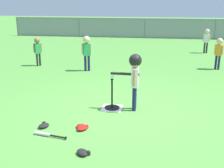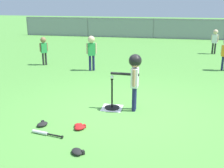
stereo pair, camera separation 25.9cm
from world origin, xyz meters
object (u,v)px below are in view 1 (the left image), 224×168
Objects in this scene: fielder_deep_left at (38,48)px; glove_tossed_aside at (44,125)px; glove_outfield_drop at (82,127)px; batter_child at (135,71)px; baseball_on_tee at (112,77)px; spare_bat_silver at (46,134)px; fielder_near_right at (207,38)px; fielder_deep_right at (219,49)px; batting_tee at (112,104)px; fielder_near_left at (87,49)px; glove_near_bats at (83,152)px; glove_by_plate at (82,128)px.

glove_tossed_aside is at bearing -66.58° from fielder_deep_left.
batter_child is at bearing 49.36° from glove_outfield_drop.
glove_outfield_drop is at bearing -130.64° from batter_child.
baseball_on_tee reaches higher than spare_bat_silver.
spare_bat_silver is at bearing -63.20° from glove_tossed_aside.
fielder_deep_right is at bearing -92.18° from fielder_near_right.
batting_tee is 2.48× the size of glove_tossed_aside.
fielder_near_right is (4.37, 3.74, -0.07)m from fielder_near_left.
baseball_on_tee is at bearing 44.79° from glove_tossed_aside.
baseball_on_tee is at bearing 84.81° from glove_near_bats.
batter_child is at bearing 51.66° from glove_by_plate.
batting_tee reaches higher than glove_tossed_aside.
fielder_deep_left is at bearing -152.12° from fielder_near_right.
batter_child reaches higher than fielder_deep_left.
fielder_near_right is 3.80× the size of glove_outfield_drop.
fielder_deep_right is 6.51m from glove_tossed_aside.
batting_tee is 1.72m from spare_bat_silver.
fielder_deep_right is 6.12m from fielder_deep_left.
fielder_deep_left is (-3.12, 3.53, 0.53)m from batting_tee.
glove_outfield_drop is (-3.40, -4.95, -0.64)m from fielder_deep_right.
fielder_near_left is 1.10× the size of fielder_near_right.
batting_tee is 0.64× the size of fielder_near_right.
glove_by_plate is (-0.86, -1.09, -0.83)m from batter_child.
baseball_on_tee is at bearing -114.43° from fielder_near_right.
baseball_on_tee is at bearing 178.06° from batter_child.
fielder_deep_left is (-3.60, 3.54, -0.23)m from batter_child.
glove_by_plate is at bearing -59.40° from fielder_deep_left.
fielder_deep_right is 3.85× the size of glove_by_plate.
fielder_deep_left is 3.66× the size of glove_outfield_drop.
glove_by_plate is (0.57, 0.33, 0.01)m from spare_bat_silver.
fielder_near_left is at bearing 101.96° from glove_by_plate.
glove_near_bats is at bearing -77.62° from fielder_near_left.
fielder_near_left is 4.21× the size of glove_near_bats.
fielder_near_left is at bearing 92.11° from glove_tossed_aside.
fielder_deep_left is 5.44m from spare_bat_silver.
glove_by_plate and glove_outfield_drop have the same top height.
glove_by_plate is at bearing -113.73° from fielder_near_right.
glove_outfield_drop is at bearing 105.30° from glove_near_bats.
spare_bat_silver is 0.36m from glove_tossed_aside.
batter_child is 5.05m from fielder_deep_left.
fielder_near_left is at bearing -139.45° from fielder_near_right.
batter_child is (0.48, -0.02, 0.16)m from baseball_on_tee.
spare_bat_silver is (-0.95, -1.43, -0.07)m from batting_tee.
baseball_on_tee is 0.07× the size of fielder_deep_right.
fielder_deep_left is at bearing 120.60° from glove_by_plate.
batter_child is 1.17× the size of fielder_near_right.
batter_child is 2.10m from glove_tossed_aside.
batting_tee is 2.45× the size of glove_near_bats.
batter_child is 1.16× the size of fielder_deep_right.
fielder_deep_left reaches higher than glove_near_bats.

